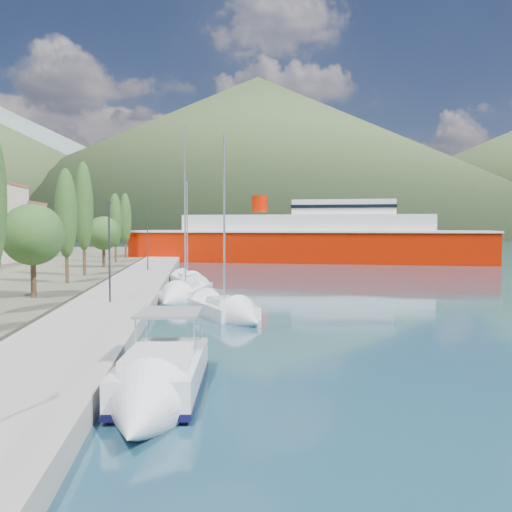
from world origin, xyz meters
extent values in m
plane|color=#1C4053|center=(0.00, 120.00, 0.00)|extent=(1400.00, 1400.00, 0.00)
cube|color=gray|center=(-9.00, 26.00, 0.40)|extent=(5.00, 88.00, 0.80)
cone|color=slate|center=(80.00, 680.00, 90.00)|extent=(760.00, 760.00, 180.00)
cone|color=#384A28|center=(40.00, 400.00, 57.50)|extent=(480.00, 480.00, 115.00)
cube|color=silver|center=(-32.00, 66.00, 4.70)|extent=(9.00, 10.00, 8.00)
cube|color=#9E5138|center=(-32.00, 66.00, 8.85)|extent=(9.20, 10.20, 0.30)
cylinder|color=#47301E|center=(-14.44, 16.53, 1.97)|extent=(0.36, 0.36, 2.53)
sphere|color=#2C4D1E|center=(-14.44, 16.53, 4.85)|extent=(4.05, 4.05, 4.05)
cylinder|color=#47301E|center=(-14.44, 26.09, 1.74)|extent=(0.30, 0.30, 2.08)
ellipsoid|color=#2C4D1E|center=(-14.44, 26.09, 6.45)|extent=(1.80, 1.80, 7.36)
cylinder|color=#47301E|center=(-14.44, 33.29, 1.89)|extent=(0.30, 0.30, 2.37)
ellipsoid|color=#2C4D1E|center=(-14.44, 33.29, 7.27)|extent=(1.80, 1.80, 8.41)
cylinder|color=#47301E|center=(-14.44, 44.36, 1.89)|extent=(0.36, 0.36, 2.38)
sphere|color=#2C4D1E|center=(-14.44, 44.36, 4.61)|extent=(3.81, 3.81, 3.81)
cylinder|color=#47301E|center=(-14.44, 53.66, 1.69)|extent=(0.30, 0.30, 1.98)
ellipsoid|color=#2C4D1E|center=(-14.44, 53.66, 6.19)|extent=(1.80, 1.80, 7.01)
cylinder|color=#47301E|center=(-14.44, 63.88, 1.75)|extent=(0.30, 0.30, 2.11)
ellipsoid|color=#2C4D1E|center=(-14.44, 63.88, 6.55)|extent=(1.80, 1.80, 7.47)
cylinder|color=#2D2D33|center=(-9.00, 13.07, 3.80)|extent=(0.12, 0.12, 6.00)
cube|color=#2D2D33|center=(-9.00, 13.32, 6.80)|extent=(0.15, 0.50, 0.12)
cylinder|color=#2D2D33|center=(-9.00, 38.73, 3.80)|extent=(0.12, 0.12, 6.00)
cube|color=#2D2D33|center=(-9.00, 38.98, 6.80)|extent=(0.15, 0.50, 0.12)
cube|color=black|center=(-4.79, -3.66, -0.05)|extent=(2.70, 6.02, 0.66)
cube|color=silver|center=(-4.79, -3.66, 0.70)|extent=(2.97, 6.34, 1.03)
cube|color=black|center=(-4.79, -3.66, 0.23)|extent=(3.02, 6.42, 0.21)
cube|color=silver|center=(-4.86, -4.40, 1.36)|extent=(2.21, 3.16, 0.37)
cube|color=slate|center=(-4.64, -2.01, 2.39)|extent=(2.36, 2.73, 0.09)
cone|color=silver|center=(-5.13, -7.54, 0.52)|extent=(2.69, 3.20, 2.44)
cube|color=silver|center=(-2.23, 12.51, 0.27)|extent=(4.28, 6.46, 0.96)
cube|color=silver|center=(-2.10, 12.13, 0.91)|extent=(2.17, 2.75, 0.37)
cylinder|color=silver|center=(-2.10, 12.13, 5.81)|extent=(0.12, 0.12, 10.12)
cone|color=silver|center=(-0.97, 8.88, 0.27)|extent=(3.23, 3.45, 2.45)
cube|color=silver|center=(-4.53, 21.68, 0.27)|extent=(4.09, 7.41, 0.99)
cube|color=silver|center=(-4.64, 21.23, 0.93)|extent=(2.13, 3.08, 0.38)
cylinder|color=silver|center=(-4.64, 21.23, 6.82)|extent=(0.12, 0.12, 12.10)
cone|color=silver|center=(-5.58, 17.32, 0.27)|extent=(3.22, 3.77, 2.53)
cube|color=silver|center=(-4.77, 31.76, 0.25)|extent=(3.44, 5.57, 0.89)
cube|color=silver|center=(-4.69, 31.42, 0.84)|extent=(1.82, 2.33, 0.34)
cylinder|color=silver|center=(-4.69, 31.42, 5.12)|extent=(0.12, 0.12, 8.87)
cone|color=silver|center=(-3.98, 28.54, 0.25)|extent=(2.78, 2.89, 2.27)
cube|color=#B11400|center=(12.77, 63.34, 2.02)|extent=(54.23, 26.06, 5.15)
cube|color=silver|center=(12.77, 63.34, 4.60)|extent=(54.68, 26.49, 0.28)
cube|color=silver|center=(12.77, 63.34, 5.70)|extent=(37.87, 19.46, 2.76)
cube|color=silver|center=(18.05, 61.73, 8.18)|extent=(16.27, 10.89, 2.21)
cylinder|color=#B11400|center=(5.73, 65.48, 8.83)|extent=(2.39, 2.39, 2.57)
camera|label=1|loc=(-3.61, -21.99, 5.40)|focal=40.00mm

